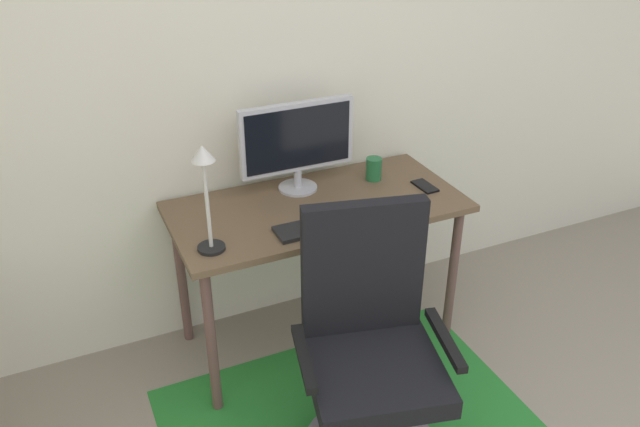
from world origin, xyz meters
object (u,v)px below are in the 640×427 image
monitor (297,141)px  cell_phone (425,186)px  desk (317,220)px  coffee_cup (374,169)px  keyboard (325,225)px  desk_lamp (205,182)px  computer_mouse (385,211)px  office_chair (370,365)px

monitor → cell_phone: monitor is taller
desk → coffee_cup: (0.35, 0.12, 0.14)m
keyboard → cell_phone: 0.59m
keyboard → desk_lamp: desk_lamp is taller
computer_mouse → coffee_cup: size_ratio=0.95×
desk → office_chair: office_chair is taller
cell_phone → office_chair: size_ratio=0.13×
keyboard → desk: bearing=75.2°
desk_lamp → desk: bearing=18.1°
computer_mouse → desk_lamp: desk_lamp is taller
monitor → office_chair: (-0.07, -0.87, -0.58)m
desk → office_chair: 0.74m
computer_mouse → desk_lamp: 0.81m
desk → office_chair: (-0.09, -0.70, -0.25)m
desk → computer_mouse: bearing=-42.2°
office_chair → keyboard: bearing=98.5°
monitor → desk: bearing=-82.8°
desk → coffee_cup: size_ratio=11.95×
cell_phone → desk_lamp: (-1.06, -0.12, 0.29)m
keyboard → monitor: bearing=85.3°
keyboard → computer_mouse: 0.28m
desk → keyboard: (-0.05, -0.20, 0.09)m
office_chair → cell_phone: bearing=59.2°
coffee_cup → computer_mouse: bearing=-110.4°
cell_phone → desk_lamp: size_ratio=0.32×
desk_lamp → office_chair: desk_lamp is taller
computer_mouse → monitor: bearing=123.3°
desk → keyboard: keyboard is taller
computer_mouse → coffee_cup: (0.12, 0.32, 0.04)m
office_chair → monitor: bearing=98.6°
monitor → keyboard: bearing=-94.7°
monitor → computer_mouse: size_ratio=5.16×
monitor → desk_lamp: desk_lamp is taller
monitor → coffee_cup: (0.37, -0.05, -0.19)m
cell_phone → office_chair: (-0.62, -0.64, -0.34)m
desk → computer_mouse: (0.23, -0.21, 0.10)m
desk_lamp → cell_phone: bearing=6.4°
cell_phone → desk_lamp: bearing=-175.8°
computer_mouse → desk_lamp: (-0.76, 0.03, 0.28)m
coffee_cup → office_chair: 1.00m
desk_lamp → coffee_cup: bearing=18.4°
keyboard → desk_lamp: bearing=177.4°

